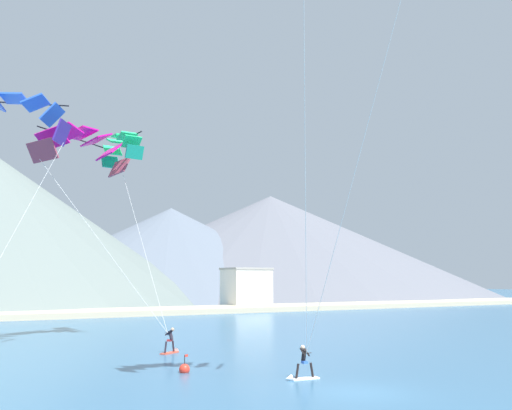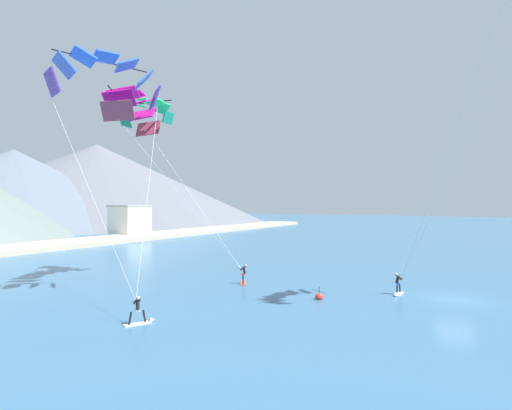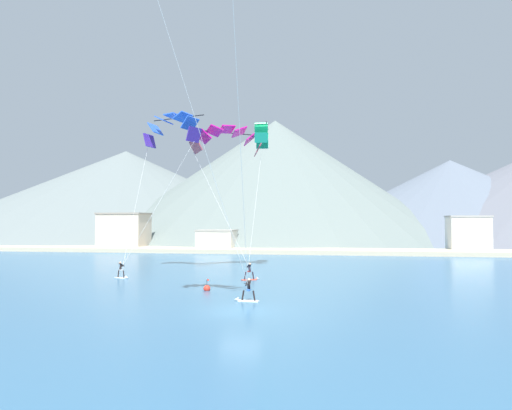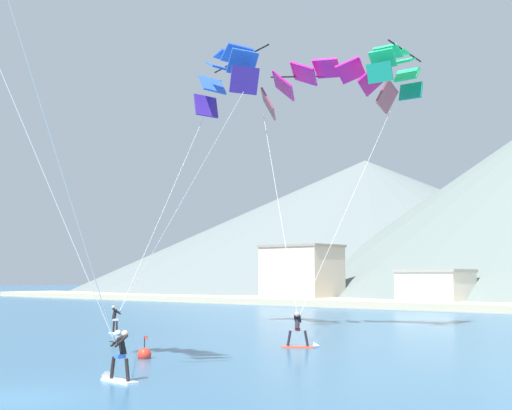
% 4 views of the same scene
% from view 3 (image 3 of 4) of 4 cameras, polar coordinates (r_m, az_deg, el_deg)
% --- Properties ---
extents(ground_plane, '(400.00, 400.00, 0.00)m').
position_cam_3_polar(ground_plane, '(31.31, -1.82, -12.04)').
color(ground_plane, '#336084').
extents(kitesurfer_near_lead, '(1.76, 0.57, 1.66)m').
position_cam_3_polar(kitesurfer_near_lead, '(34.97, -1.23, -10.21)').
color(kitesurfer_near_lead, white).
rests_on(kitesurfer_near_lead, ground).
extents(kitesurfer_near_trail, '(1.74, 1.11, 1.68)m').
position_cam_3_polar(kitesurfer_near_trail, '(50.16, -15.01, -7.57)').
color(kitesurfer_near_trail, white).
rests_on(kitesurfer_near_trail, ground).
extents(kitesurfer_mid_center, '(1.69, 1.26, 1.71)m').
position_cam_3_polar(kitesurfer_mid_center, '(47.11, -0.53, -7.97)').
color(kitesurfer_mid_center, '#E54C33').
rests_on(kitesurfer_mid_center, ground).
extents(parafoil_kite_near_trail, '(7.36, 8.03, 15.88)m').
position_cam_3_polar(parafoil_kite_near_trail, '(55.43, -9.55, 8.87)').
color(parafoil_kite_near_trail, '#3F2491').
extents(parafoil_kite_mid_center, '(8.28, 11.75, 14.90)m').
position_cam_3_polar(parafoil_kite_mid_center, '(56.76, -3.32, 7.69)').
color(parafoil_kite_mid_center, '#97394A').
extents(parafoil_kite_distant_high_outer, '(2.18, 5.51, 2.39)m').
position_cam_3_polar(parafoil_kite_distant_high_outer, '(58.03, 0.67, 8.27)').
color(parafoil_kite_distant_high_outer, '#169573').
extents(race_marker_buoy, '(0.56, 0.56, 1.02)m').
position_cam_3_polar(race_marker_buoy, '(40.37, -5.64, -9.48)').
color(race_marker_buoy, red).
rests_on(race_marker_buoy, ground).
extents(shoreline_strip, '(180.00, 10.00, 0.70)m').
position_cam_3_polar(shoreline_strip, '(86.06, 5.94, -5.25)').
color(shoreline_strip, '#BCAD8E').
rests_on(shoreline_strip, ground).
extents(shore_building_harbour_front, '(8.94, 6.63, 7.04)m').
position_cam_3_polar(shore_building_harbour_front, '(99.22, -14.84, -2.90)').
color(shore_building_harbour_front, beige).
rests_on(shore_building_harbour_front, ground).
extents(shore_building_promenade_mid, '(6.74, 5.74, 3.92)m').
position_cam_3_polar(shore_building_promenade_mid, '(90.66, -4.49, -4.05)').
color(shore_building_promenade_mid, silver).
rests_on(shore_building_promenade_mid, ground).
extents(shore_building_quay_east, '(6.72, 6.00, 6.41)m').
position_cam_3_polar(shore_building_quay_east, '(93.00, 23.07, -3.09)').
color(shore_building_quay_east, silver).
rests_on(shore_building_quay_east, ground).
extents(mountain_peak_west_ridge, '(89.75, 89.75, 22.40)m').
position_cam_3_polar(mountain_peak_west_ridge, '(148.88, 21.33, 0.51)').
color(mountain_peak_west_ridge, slate).
rests_on(mountain_peak_west_ridge, ground).
extents(mountain_peak_central_summit, '(96.68, 96.68, 32.99)m').
position_cam_3_polar(mountain_peak_central_summit, '(136.55, 2.22, 2.81)').
color(mountain_peak_central_summit, slate).
rests_on(mountain_peak_central_summit, ground).
extents(mountain_peak_east_shoulder, '(121.01, 121.01, 27.31)m').
position_cam_3_polar(mountain_peak_east_shoulder, '(161.28, -14.66, 1.16)').
color(mountain_peak_east_shoulder, slate).
rests_on(mountain_peak_east_shoulder, ground).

